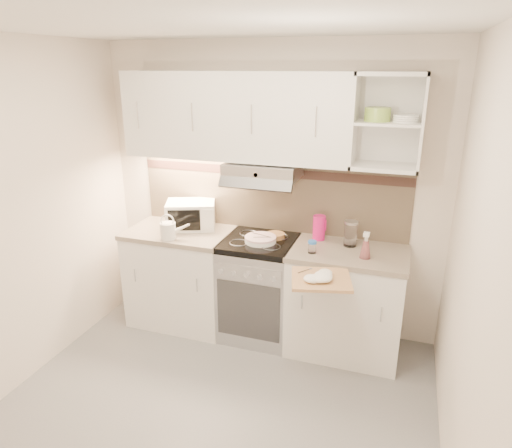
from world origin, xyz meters
name	(u,v)px	position (x,y,z in m)	size (l,w,h in m)	color
ground	(210,416)	(0.00, 0.00, 0.00)	(3.00, 3.00, 0.00)	gray
room_shell	(225,174)	(0.00, 0.37, 1.63)	(3.04, 2.84, 2.52)	silver
base_cabinet_left	(182,278)	(-0.75, 1.10, 0.43)	(0.90, 0.60, 0.86)	white
worktop_left	(180,232)	(-0.75, 1.10, 0.88)	(0.92, 0.62, 0.04)	gray
base_cabinet_right	(345,303)	(0.75, 1.10, 0.43)	(0.90, 0.60, 0.86)	white
worktop_right	(349,253)	(0.75, 1.10, 0.88)	(0.92, 0.62, 0.04)	gray
electric_range	(259,288)	(0.00, 1.10, 0.45)	(0.60, 0.60, 0.90)	#B7B7BC
microwave	(191,215)	(-0.68, 1.21, 1.02)	(0.51, 0.45, 0.24)	white
watering_can	(169,230)	(-0.73, 0.88, 0.98)	(0.25, 0.14, 0.22)	white
plate_stack	(261,239)	(0.02, 1.06, 0.92)	(0.26, 0.26, 0.06)	white
bread_loaf	(275,236)	(0.11, 1.19, 0.92)	(0.16, 0.16, 0.04)	olive
pink_pitcher	(319,228)	(0.47, 1.27, 1.00)	(0.11, 0.10, 0.21)	#D8136F
glass_jar	(351,233)	(0.74, 1.21, 1.01)	(0.11, 0.11, 0.21)	silver
spice_jar	(312,247)	(0.48, 0.97, 0.95)	(0.07, 0.07, 0.10)	silver
spray_bottle	(366,247)	(0.88, 1.00, 0.99)	(0.09, 0.09, 0.22)	#DF7A83
cutting_board	(321,279)	(0.63, 0.58, 0.87)	(0.41, 0.37, 0.02)	#A77B56
dish_towel	(322,275)	(0.64, 0.56, 0.92)	(0.25, 0.21, 0.07)	silver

